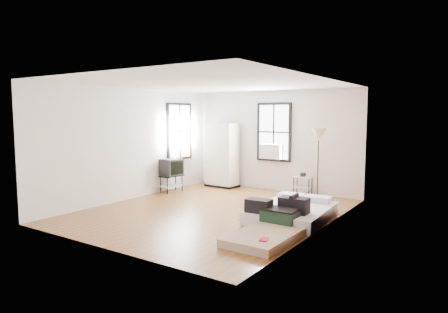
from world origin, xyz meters
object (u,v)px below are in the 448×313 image
Objects in this scene: mattress_bare at (272,230)px; tv_stand at (171,168)px; floor_lamp at (319,138)px; mattress_main at (292,211)px; wardrobe at (222,155)px; side_table at (303,181)px.

tv_stand is at bearing 153.87° from mattress_bare.
tv_stand is at bearing -159.20° from floor_lamp.
mattress_main is 1.26m from mattress_bare.
wardrobe is at bearing 72.66° from tv_stand.
wardrobe is (-3.47, 3.57, 0.82)m from mattress_bare.
mattress_bare is 4.66m from tv_stand.
tv_stand is (-3.21, -1.57, 0.26)m from side_table.
wardrobe reaches higher than side_table.
wardrobe is 1.04× the size of floor_lamp.
floor_lamp reaches higher than mattress_bare.
tv_stand is (-0.67, -1.50, -0.28)m from wardrobe.
side_table is at bearing 5.33° from wardrobe.
side_table is (-0.94, 3.64, 0.29)m from mattress_bare.
mattress_bare is 0.99× the size of floor_lamp.
tv_stand is at bearing -110.32° from wardrobe.
wardrobe is at bearing -178.42° from side_table.
mattress_bare is 3.77m from side_table.
side_table is (2.54, 0.07, -0.53)m from wardrobe.
side_table is at bearing 159.57° from floor_lamp.
wardrobe is 1.66m from tv_stand.
mattress_bare is 1.93× the size of tv_stand.
wardrobe is at bearing 134.66° from mattress_bare.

